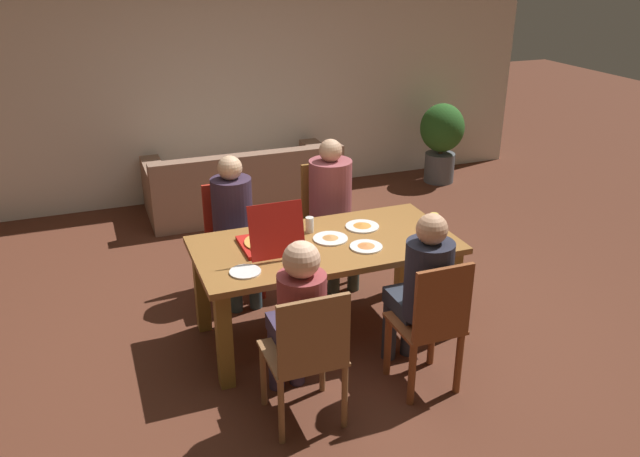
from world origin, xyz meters
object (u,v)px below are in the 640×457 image
chair_3 (326,214)px  pizza_box_0 (269,241)px  person_3 (332,200)px  plate_0 (366,246)px  drinking_glass_2 (425,226)px  plate_1 (330,238)px  drinking_glass_1 (310,225)px  plate_2 (362,226)px  dining_table (325,257)px  chair_0 (431,325)px  plate_3 (245,272)px  person_2 (234,218)px  chair_2 (232,236)px  chair_1 (308,352)px  potted_plant (442,137)px  person_1 (298,313)px  couch (243,187)px  person_0 (422,285)px  drinking_glass_0 (434,222)px

chair_3 → pizza_box_0: (-0.76, -0.88, 0.25)m
person_3 → plate_0: bearing=-98.1°
drinking_glass_2 → chair_3: bearing=107.4°
plate_1 → drinking_glass_1: 0.20m
plate_0 → plate_2: size_ratio=0.91×
pizza_box_0 → plate_2: pizza_box_0 is taller
dining_table → chair_0: bearing=-67.0°
pizza_box_0 → plate_3: (-0.25, -0.29, -0.05)m
plate_3 → drinking_glass_1: size_ratio=1.78×
person_2 → chair_2: bearing=90.0°
chair_1 → drinking_glass_1: chair_1 is taller
potted_plant → chair_2: bearing=-149.9°
chair_2 → drinking_glass_1: bearing=-59.7°
chair_0 → plate_1: (-0.32, 0.91, 0.26)m
person_1 → potted_plant: size_ratio=1.22×
person_3 → couch: size_ratio=0.61×
person_2 → dining_table: bearing=-59.6°
person_0 → plate_3: 1.12m
person_2 → person_3: person_3 is taller
chair_1 → person_1: (-0.00, 0.16, 0.17)m
dining_table → drinking_glass_1: (-0.04, 0.21, 0.17)m
chair_3 → person_3: bearing=-90.0°
plate_1 → drinking_glass_1: size_ratio=2.18×
dining_table → drinking_glass_2: bearing=-12.2°
person_0 → chair_1: size_ratio=1.31×
person_0 → chair_3: person_0 is taller
chair_1 → plate_2: (0.82, 1.07, 0.23)m
person_2 → drinking_glass_1: size_ratio=10.34×
plate_0 → couch: bearing=93.6°
chair_3 → person_2: bearing=-170.4°
pizza_box_0 → plate_3: size_ratio=2.24×
chair_1 → couch: (0.52, 3.52, -0.25)m
dining_table → drinking_glass_1: size_ratio=16.16×
chair_3 → potted_plant: 2.78m
person_2 → chair_3: size_ratio=1.20×
drinking_glass_1 → drinking_glass_2: (0.75, -0.36, 0.02)m
chair_3 → person_3: (-0.00, -0.14, 0.18)m
dining_table → person_0: size_ratio=1.53×
pizza_box_0 → chair_3: bearing=49.1°
couch → chair_3: bearing=-79.4°
couch → drinking_glass_0: bearing=-74.4°
chair_2 → drinking_glass_0: size_ratio=6.46×
chair_1 → plate_2: 1.36m
dining_table → pizza_box_0: (-0.39, 0.05, 0.17)m
chair_2 → drinking_glass_2: bearing=-42.7°
chair_0 → potted_plant: 4.16m
person_0 → person_2: 1.73m
chair_2 → drinking_glass_0: 1.67m
plate_3 → plate_1: bearing=22.0°
person_2 → plate_0: person_2 is taller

